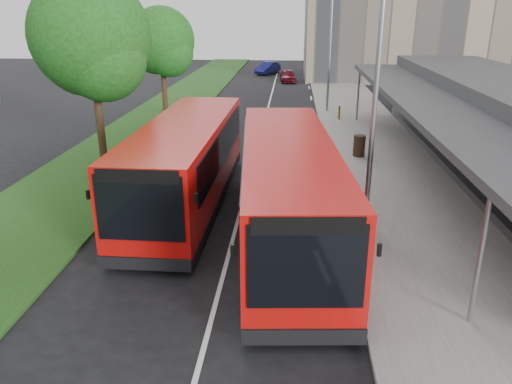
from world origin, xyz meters
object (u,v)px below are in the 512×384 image
Objects in this scene: tree_far at (162,45)px; bus_second at (187,164)px; tree_mid at (92,44)px; car_near at (288,76)px; car_far at (268,68)px; lamp_post_far at (329,43)px; bollard at (339,113)px; lamp_post_near at (373,85)px; litter_bin at (359,146)px; bus_main at (288,192)px.

bus_second is at bearing -73.54° from tree_far.
car_near is at bearing 73.76° from tree_mid.
lamp_post_far is at bearing -53.66° from car_far.
bollard is at bearing -84.77° from car_near.
lamp_post_near is at bearing -92.27° from bollard.
car_near is at bearing 100.85° from bollard.
tree_far reaches higher than car_far.
lamp_post_near reaches higher than litter_bin.
bus_second is 16.54m from bollard.
lamp_post_far is 2.22× the size of car_near.
tree_far is at bearing 90.00° from tree_mid.
bollard is at bearing -9.37° from tree_far.
lamp_post_near is at bearing 12.27° from bus_main.
lamp_post_far reaches higher than tree_far.
bus_second reaches higher than bollard.
litter_bin is (12.04, 1.50, -4.73)m from tree_mid.
lamp_post_near is 17.61m from bollard.
car_far is at bearing 103.89° from car_near.
lamp_post_far is at bearing 103.17° from bollard.
tree_mid is at bearing -76.57° from car_far.
bollard is (11.81, -1.95, -3.99)m from tree_far.
lamp_post_near is 1.00× the size of lamp_post_far.
tree_mid is 2.31× the size of car_near.
car_near is (8.28, 16.44, -3.95)m from tree_far.
lamp_post_far is 21.10m from bus_main.
tree_far reaches higher than litter_bin.
car_far reaches higher than car_near.
litter_bin is at bearing -85.46° from lamp_post_far.
tree_mid reaches higher than tree_far.
tree_mid is at bearing 133.75° from bus_main.
lamp_post_near and lamp_post_far have the same top height.
lamp_post_near reaches higher than tree_far.
car_far is at bearing 103.16° from lamp_post_far.
bus_second is 9.61m from litter_bin.
lamp_post_far reaches higher than car_near.
bus_main reaches higher than car_far.
tree_far reaches higher than bollard.
lamp_post_far is at bearing 49.32° from tree_mid.
tree_mid is 16.23m from bollard.
bus_second is 10.74× the size of litter_bin.
car_near is at bearing 97.93° from litter_bin.
bus_main is at bearing -109.74° from litter_bin.
car_far is (-5.13, 41.95, -4.06)m from lamp_post_near.
bus_main is 36.24m from car_near.
tree_mid reaches higher than lamp_post_near.
tree_mid is 13.19m from lamp_post_near.
car_far is (6.00, 34.90, -4.73)m from tree_mid.
tree_mid reaches higher than bus_main.
bus_main is at bearing -94.94° from car_near.
litter_bin is 27.20m from car_near.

